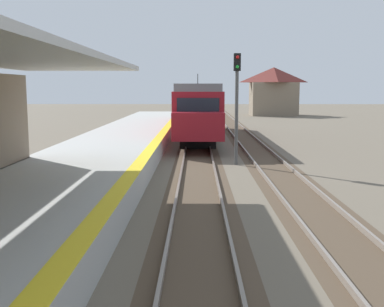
{
  "coord_description": "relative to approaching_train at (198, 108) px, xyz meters",
  "views": [
    {
      "loc": [
        1.84,
        0.34,
        3.59
      ],
      "look_at": [
        1.73,
        11.14,
        2.1
      ],
      "focal_mm": 44.03,
      "sensor_mm": 36.0,
      "label": 1
    }
  ],
  "objects": [
    {
      "name": "station_platform",
      "position": [
        -4.4,
        -18.79,
        -1.73
      ],
      "size": [
        5.0,
        80.0,
        0.91
      ],
      "color": "#A8A8A3",
      "rests_on": "ground"
    },
    {
      "name": "track_pair_nearest_platform",
      "position": [
        -0.0,
        -14.79,
        -2.13
      ],
      "size": [
        2.34,
        120.0,
        0.16
      ],
      "color": "#4C3D2D",
      "rests_on": "ground"
    },
    {
      "name": "track_pair_middle",
      "position": [
        3.4,
        -14.79,
        -2.13
      ],
      "size": [
        2.34,
        120.0,
        0.16
      ],
      "color": "#4C3D2D",
      "rests_on": "ground"
    },
    {
      "name": "approaching_train",
      "position": [
        0.0,
        0.0,
        0.0
      ],
      "size": [
        2.93,
        19.6,
        4.76
      ],
      "color": "maroon",
      "rests_on": "ground"
    },
    {
      "name": "rail_signal_post",
      "position": [
        1.79,
        -12.36,
        1.02
      ],
      "size": [
        0.32,
        0.34,
        5.2
      ],
      "color": "#4C4C4C",
      "rests_on": "ground"
    },
    {
      "name": "distant_trackside_house",
      "position": [
        10.2,
        29.34,
        1.16
      ],
      "size": [
        6.6,
        5.28,
        6.4
      ],
      "color": "#7F705B",
      "rests_on": "ground"
    }
  ]
}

